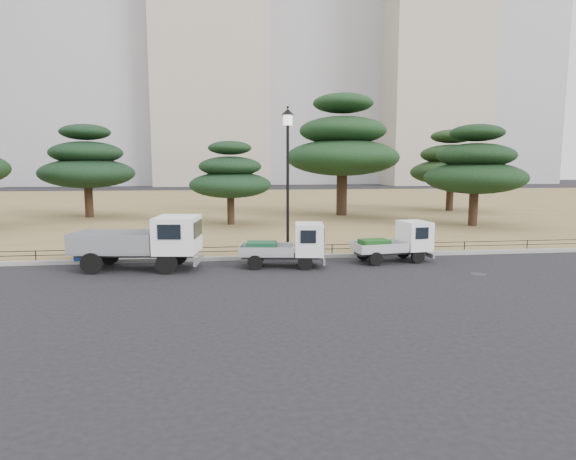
{
  "coord_description": "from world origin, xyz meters",
  "views": [
    {
      "loc": [
        -2.46,
        -17.12,
        3.87
      ],
      "look_at": [
        0.0,
        2.0,
        1.3
      ],
      "focal_mm": 30.0,
      "sensor_mm": 36.0,
      "label": 1
    }
  ],
  "objects": [
    {
      "name": "tarp_pile",
      "position": [
        -7.91,
        2.99,
        0.5
      ],
      "size": [
        1.48,
        1.22,
        0.87
      ],
      "rotation": [
        0.0,
        0.0,
        0.22
      ],
      "color": "navy",
      "rests_on": "lawn"
    },
    {
      "name": "pine_center_left",
      "position": [
        -2.18,
        13.74,
        3.21
      ],
      "size": [
        5.21,
        5.21,
        5.29
      ],
      "color": "black",
      "rests_on": "lawn"
    },
    {
      "name": "manhole",
      "position": [
        6.5,
        -1.2,
        0.01
      ],
      "size": [
        0.6,
        0.6,
        0.01
      ],
      "primitive_type": "cylinder",
      "color": "#2D2D30",
      "rests_on": "ground"
    },
    {
      "name": "truck_kei_rear",
      "position": [
        4.42,
        1.48,
        0.81
      ],
      "size": [
        3.25,
        1.71,
        1.63
      ],
      "rotation": [
        0.0,
        0.0,
        0.14
      ],
      "color": "black",
      "rests_on": "ground"
    },
    {
      "name": "pipe_fence",
      "position": [
        0.0,
        2.75,
        0.44
      ],
      "size": [
        38.0,
        0.04,
        0.4
      ],
      "color": "black",
      "rests_on": "lawn"
    },
    {
      "name": "street_lamp",
      "position": [
        0.1,
        2.9,
        4.24
      ],
      "size": [
        0.54,
        0.54,
        6.06
      ],
      "color": "black",
      "rests_on": "lawn"
    },
    {
      "name": "pine_east_near",
      "position": [
        12.85,
        11.09,
        3.76
      ],
      "size": [
        6.2,
        6.2,
        6.26
      ],
      "color": "black",
      "rests_on": "lawn"
    },
    {
      "name": "lawn",
      "position": [
        0.0,
        30.6,
        0.07
      ],
      "size": [
        120.0,
        56.0,
        0.15
      ],
      "primitive_type": "cube",
      "color": "olive",
      "rests_on": "ground"
    },
    {
      "name": "tower_center_right",
      "position": [
        18.0,
        95.0,
        40.0
      ],
      "size": [
        26.0,
        24.0,
        80.0
      ],
      "primitive_type": "cube",
      "color": "#A0A0A5",
      "rests_on": "ground"
    },
    {
      "name": "tower_far_east",
      "position": [
        58.0,
        90.0,
        35.0
      ],
      "size": [
        24.0,
        20.0,
        70.0
      ],
      "primitive_type": "cube",
      "color": "#A0A0A5",
      "rests_on": "ground"
    },
    {
      "name": "pine_center_right",
      "position": [
        6.25,
        18.59,
        5.39
      ],
      "size": [
        8.53,
        8.53,
        9.05
      ],
      "color": "black",
      "rests_on": "lawn"
    },
    {
      "name": "truck_large",
      "position": [
        -5.51,
        1.22,
        1.12
      ],
      "size": [
        4.79,
        2.37,
        2.01
      ],
      "rotation": [
        0.0,
        0.0,
        -0.13
      ],
      "color": "black",
      "rests_on": "ground"
    },
    {
      "name": "tower_east",
      "position": [
        40.0,
        82.0,
        24.0
      ],
      "size": [
        20.0,
        18.0,
        48.0
      ],
      "primitive_type": "cube",
      "color": "#AAA08C",
      "rests_on": "ground"
    },
    {
      "name": "curb",
      "position": [
        0.0,
        2.6,
        0.08
      ],
      "size": [
        120.0,
        0.25,
        0.16
      ],
      "primitive_type": "cube",
      "color": "gray",
      "rests_on": "ground"
    },
    {
      "name": "pine_east_far",
      "position": [
        16.1,
        21.03,
        4.02
      ],
      "size": [
        6.67,
        6.67,
        6.7
      ],
      "color": "black",
      "rests_on": "lawn"
    },
    {
      "name": "truck_kei_front",
      "position": [
        -0.1,
        1.01,
        0.84
      ],
      "size": [
        3.35,
        1.77,
        1.69
      ],
      "rotation": [
        0.0,
        0.0,
        -0.14
      ],
      "color": "black",
      "rests_on": "ground"
    },
    {
      "name": "radio_tower",
      "position": [
        72.0,
        85.0,
        30.04
      ],
      "size": [
        1.8,
        1.8,
        63.0
      ],
      "color": "#D83F33",
      "rests_on": "ground"
    },
    {
      "name": "ground",
      "position": [
        0.0,
        0.0,
        0.0
      ],
      "size": [
        220.0,
        220.0,
        0.0
      ],
      "primitive_type": "plane",
      "color": "black"
    },
    {
      "name": "tower_center_left",
      "position": [
        -5.0,
        85.0,
        27.5
      ],
      "size": [
        22.0,
        20.0,
        55.0
      ],
      "primitive_type": "cube",
      "color": "#AAA08C",
      "rests_on": "ground"
    },
    {
      "name": "pine_west_near",
      "position": [
        -12.42,
        19.51,
        4.01
      ],
      "size": [
        6.7,
        6.7,
        6.7
      ],
      "color": "black",
      "rests_on": "lawn"
    }
  ]
}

